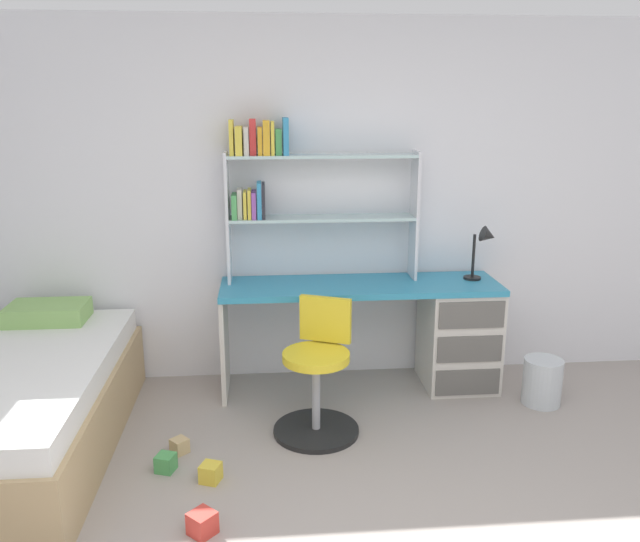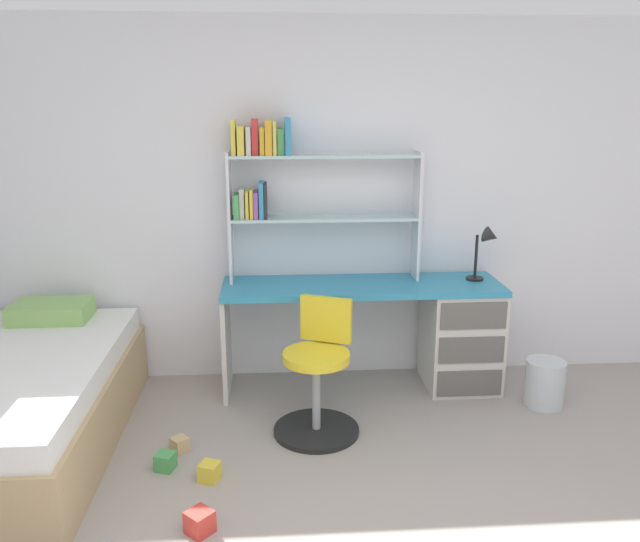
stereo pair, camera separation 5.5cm
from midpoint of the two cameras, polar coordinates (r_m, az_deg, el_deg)
room_shell at (r=3.27m, az=-18.63°, el=1.71°), size 6.16×6.32×2.51m
desk at (r=4.55m, az=9.54°, el=-4.99°), size 1.89×0.53×0.76m
bookshelf_hutch at (r=4.32m, az=-2.96°, el=7.91°), size 1.29×0.22×1.09m
desk_lamp at (r=4.50m, az=14.07°, el=2.32°), size 0.20×0.17×0.38m
swivel_chair at (r=3.91m, az=-0.62°, el=-9.77°), size 0.52×0.52×0.81m
bed_platform at (r=4.11m, az=-25.89°, el=-10.85°), size 1.10×1.94×0.66m
waste_bin at (r=4.55m, az=18.80°, el=-9.27°), size 0.25×0.25×0.31m
toy_block_natural_0 at (r=3.90m, az=-12.77°, el=-14.90°), size 0.12×0.12×0.09m
toy_block_green_1 at (r=3.74m, az=-13.96°, el=-16.20°), size 0.12×0.12×0.10m
toy_block_yellow_2 at (r=3.61m, az=-10.14°, el=-17.22°), size 0.13×0.13×0.10m
toy_block_red_4 at (r=3.25m, az=-10.92°, el=-21.14°), size 0.16×0.16×0.11m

